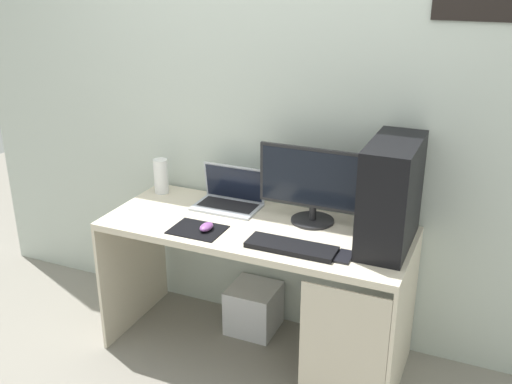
% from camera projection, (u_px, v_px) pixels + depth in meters
% --- Properties ---
extents(ground_plane, '(8.00, 8.00, 0.00)m').
position_uv_depth(ground_plane, '(256.00, 350.00, 3.22)').
color(ground_plane, gray).
extents(wall_back, '(4.00, 0.05, 2.60)m').
position_uv_depth(wall_back, '(284.00, 102.00, 3.05)').
color(wall_back, beige).
rests_on(wall_back, ground_plane).
extents(desk, '(1.55, 0.63, 0.75)m').
position_uv_depth(desk, '(259.00, 253.00, 2.99)').
color(desk, beige).
rests_on(desk, ground_plane).
extents(pc_tower, '(0.21, 0.48, 0.50)m').
position_uv_depth(pc_tower, '(391.00, 194.00, 2.67)').
color(pc_tower, black).
rests_on(pc_tower, desk).
extents(monitor, '(0.56, 0.22, 0.39)m').
position_uv_depth(monitor, '(313.00, 185.00, 2.91)').
color(monitor, '#232326').
rests_on(monitor, desk).
extents(laptop, '(0.35, 0.22, 0.22)m').
position_uv_depth(laptop, '(229.00, 199.00, 3.17)').
color(laptop, '#B7BCC6').
rests_on(laptop, desk).
extents(speaker, '(0.08, 0.08, 0.20)m').
position_uv_depth(speaker, '(161.00, 176.00, 3.33)').
color(speaker, white).
rests_on(speaker, desk).
extents(keyboard, '(0.42, 0.14, 0.02)m').
position_uv_depth(keyboard, '(291.00, 247.00, 2.70)').
color(keyboard, black).
rests_on(keyboard, desk).
extents(mousepad, '(0.26, 0.20, 0.00)m').
position_uv_depth(mousepad, '(198.00, 230.00, 2.90)').
color(mousepad, black).
rests_on(mousepad, desk).
extents(mouse_left, '(0.06, 0.10, 0.03)m').
position_uv_depth(mouse_left, '(206.00, 227.00, 2.88)').
color(mouse_left, '#8C4C99').
rests_on(mouse_left, mousepad).
extents(cell_phone, '(0.07, 0.13, 0.01)m').
position_uv_depth(cell_phone, '(344.00, 257.00, 2.63)').
color(cell_phone, black).
rests_on(cell_phone, desk).
extents(subwoofer, '(0.27, 0.27, 0.27)m').
position_uv_depth(subwoofer, '(254.00, 308.00, 3.37)').
color(subwoofer, silver).
rests_on(subwoofer, ground_plane).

